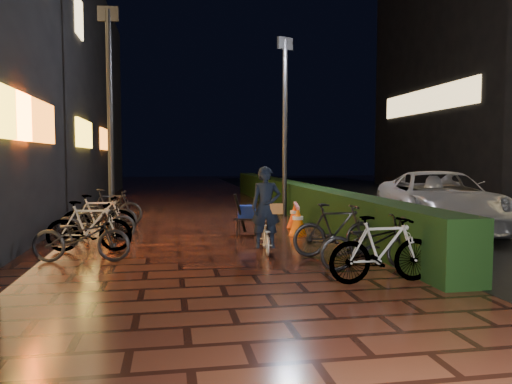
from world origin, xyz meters
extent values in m
plane|color=#381911|center=(0.00, 0.00, 0.00)|extent=(80.00, 80.00, 0.00)
cube|color=black|center=(9.00, 5.00, 0.00)|extent=(11.00, 60.00, 0.01)
cube|color=black|center=(3.30, 8.00, 0.50)|extent=(0.70, 20.00, 1.00)
imported|color=#ABABB0|center=(6.03, 3.58, 0.74)|extent=(3.74, 5.75, 1.47)
cube|color=yellow|center=(-3.45, 1.50, 2.60)|extent=(0.08, 2.00, 0.90)
cube|color=orange|center=(-3.45, 3.00, 2.60)|extent=(0.08, 3.00, 0.90)
cube|color=yellow|center=(-3.45, 9.00, 2.60)|extent=(0.08, 2.80, 0.90)
cube|color=orange|center=(-3.45, 14.00, 2.60)|extent=(0.08, 2.20, 0.90)
cube|color=#FFD88C|center=(-3.45, 8.50, 6.20)|extent=(0.06, 1.20, 1.20)
cube|color=black|center=(17.50, 18.00, 7.00)|extent=(8.00, 14.00, 14.00)
cube|color=#FFD88C|center=(13.45, 18.00, 5.00)|extent=(0.06, 10.00, 1.30)
cylinder|color=black|center=(2.78, 6.88, 2.69)|extent=(0.19, 0.19, 5.38)
cube|color=black|center=(2.78, 6.88, 5.28)|extent=(0.51, 0.27, 0.36)
cylinder|color=black|center=(-2.29, 6.03, 2.89)|extent=(0.17, 0.17, 5.79)
cube|color=black|center=(-2.29, 6.03, 5.68)|extent=(0.56, 0.13, 0.39)
imported|color=silver|center=(1.10, 1.27, 0.30)|extent=(0.53, 1.20, 0.61)
imported|color=black|center=(1.09, 1.18, 0.88)|extent=(0.60, 0.43, 1.55)
cube|color=#9B5B2A|center=(1.26, 1.14, 0.86)|extent=(0.28, 0.15, 0.20)
cone|color=orange|center=(2.24, 3.20, 0.34)|extent=(0.43, 0.43, 0.68)
cone|color=#FF4B0D|center=(2.49, 4.44, 0.34)|extent=(0.43, 0.43, 0.68)
cube|color=#DB530B|center=(2.24, 3.20, 0.01)|extent=(0.44, 0.44, 0.03)
cube|color=#FF4E0D|center=(2.49, 4.44, 0.01)|extent=(0.44, 0.44, 0.03)
cube|color=red|center=(2.37, 3.82, 0.64)|extent=(0.35, 1.45, 0.07)
cube|color=black|center=(1.08, 3.46, 0.39)|extent=(0.64, 0.58, 0.04)
cylinder|color=black|center=(0.82, 3.35, 0.18)|extent=(0.04, 0.04, 0.37)
cylinder|color=black|center=(1.23, 3.23, 0.18)|extent=(0.04, 0.04, 0.37)
cylinder|color=black|center=(0.92, 3.69, 0.18)|extent=(0.04, 0.04, 0.37)
cylinder|color=black|center=(1.33, 3.56, 0.18)|extent=(0.04, 0.04, 0.37)
cube|color=#0D27AE|center=(1.08, 3.46, 0.55)|extent=(0.47, 0.43, 0.29)
cylinder|color=black|center=(0.89, 3.36, 0.53)|extent=(0.35, 0.31, 0.94)
imported|color=black|center=(-2.27, 1.91, 0.50)|extent=(1.69, 0.63, 0.99)
imported|color=black|center=(-2.26, 0.94, 0.45)|extent=(1.76, 0.80, 0.89)
imported|color=black|center=(-2.32, 3.03, 0.45)|extent=(1.76, 0.81, 0.89)
imported|color=black|center=(-2.32, 3.58, 0.50)|extent=(1.68, 0.57, 0.99)
imported|color=black|center=(-2.28, 5.60, 0.50)|extent=(1.67, 0.55, 0.99)
imported|color=black|center=(-2.36, 4.43, 0.45)|extent=(1.71, 0.63, 0.89)
imported|color=black|center=(2.33, -1.34, 0.50)|extent=(1.67, 0.53, 0.99)
imported|color=black|center=(2.31, 0.65, 0.50)|extent=(1.65, 0.47, 0.99)
imported|color=black|center=(2.48, -0.54, 0.45)|extent=(1.71, 0.61, 0.89)
camera|label=1|loc=(-0.72, -8.11, 1.84)|focal=35.00mm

